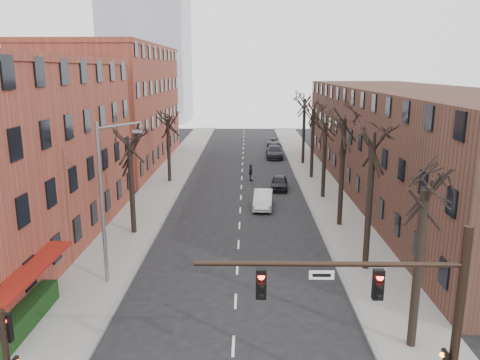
{
  "coord_description": "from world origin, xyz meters",
  "views": [
    {
      "loc": [
        0.56,
        -13.93,
        11.62
      ],
      "look_at": [
        0.07,
        18.21,
        4.0
      ],
      "focal_mm": 35.0,
      "sensor_mm": 36.0,
      "label": 1
    }
  ],
  "objects": [
    {
      "name": "sidewalk_left",
      "position": [
        -8.0,
        35.0,
        0.07
      ],
      "size": [
        4.0,
        90.0,
        0.15
      ],
      "primitive_type": "cube",
      "color": "gray",
      "rests_on": "ground"
    },
    {
      "name": "sidewalk_right",
      "position": [
        8.0,
        35.0,
        0.07
      ],
      "size": [
        4.0,
        90.0,
        0.15
      ],
      "primitive_type": "cube",
      "color": "gray",
      "rests_on": "ground"
    },
    {
      "name": "building_left_far",
      "position": [
        -16.0,
        44.0,
        7.0
      ],
      "size": [
        12.0,
        28.0,
        14.0
      ],
      "primitive_type": "cube",
      "color": "brown",
      "rests_on": "ground"
    },
    {
      "name": "building_right",
      "position": [
        16.0,
        30.0,
        5.0
      ],
      "size": [
        12.0,
        50.0,
        10.0
      ],
      "primitive_type": "cube",
      "color": "#492A22",
      "rests_on": "ground"
    },
    {
      "name": "awning_left",
      "position": [
        -9.4,
        6.0,
        0.0
      ],
      "size": [
        1.2,
        7.0,
        0.15
      ],
      "primitive_type": "cube",
      "color": "maroon",
      "rests_on": "ground"
    },
    {
      "name": "hedge",
      "position": [
        -9.5,
        5.0,
        0.65
      ],
      "size": [
        0.8,
        6.0,
        1.0
      ],
      "primitive_type": "cube",
      "color": "#183713",
      "rests_on": "sidewalk_left"
    },
    {
      "name": "tree_right_a",
      "position": [
        7.6,
        4.0,
        0.0
      ],
      "size": [
        5.2,
        5.2,
        10.0
      ],
      "primitive_type": null,
      "color": "black",
      "rests_on": "ground"
    },
    {
      "name": "tree_right_b",
      "position": [
        7.6,
        12.0,
        0.0
      ],
      "size": [
        5.2,
        5.2,
        10.8
      ],
      "primitive_type": null,
      "color": "black",
      "rests_on": "ground"
    },
    {
      "name": "tree_right_c",
      "position": [
        7.6,
        20.0,
        0.0
      ],
      "size": [
        5.2,
        5.2,
        11.6
      ],
      "primitive_type": null,
      "color": "black",
      "rests_on": "ground"
    },
    {
      "name": "tree_right_d",
      "position": [
        7.6,
        28.0,
        0.0
      ],
      "size": [
        5.2,
        5.2,
        10.0
      ],
      "primitive_type": null,
      "color": "black",
      "rests_on": "ground"
    },
    {
      "name": "tree_right_e",
      "position": [
        7.6,
        36.0,
        0.0
      ],
      "size": [
        5.2,
        5.2,
        10.8
      ],
      "primitive_type": null,
      "color": "black",
      "rests_on": "ground"
    },
    {
      "name": "tree_right_f",
      "position": [
        7.6,
        44.0,
        0.0
      ],
      "size": [
        5.2,
        5.2,
        11.6
      ],
      "primitive_type": null,
      "color": "black",
      "rests_on": "ground"
    },
    {
      "name": "tree_left_a",
      "position": [
        -7.6,
        18.0,
        0.0
      ],
      "size": [
        5.2,
        5.2,
        9.5
      ],
      "primitive_type": null,
      "color": "black",
      "rests_on": "ground"
    },
    {
      "name": "tree_left_b",
      "position": [
        -7.6,
        34.0,
        0.0
      ],
      "size": [
        5.2,
        5.2,
        9.5
      ],
      "primitive_type": null,
      "color": "black",
      "rests_on": "ground"
    },
    {
      "name": "signal_mast_arm",
      "position": [
        5.45,
        -1.0,
        4.4
      ],
      "size": [
        8.14,
        0.3,
        7.2
      ],
      "color": "black",
      "rests_on": "ground"
    },
    {
      "name": "streetlight",
      "position": [
        -7.03,
        10.0,
        5.01
      ],
      "size": [
        2.45,
        0.22,
        9.03
      ],
      "color": "slate",
      "rests_on": "ground"
    },
    {
      "name": "silver_sedan",
      "position": [
        1.95,
        24.8,
        0.74
      ],
      "size": [
        1.87,
        4.58,
        1.48
      ],
      "primitive_type": "imported",
      "rotation": [
        0.0,
        0.0,
        -0.07
      ],
      "color": "silver",
      "rests_on": "ground"
    },
    {
      "name": "parked_car_near",
      "position": [
        3.8,
        31.24,
        0.69
      ],
      "size": [
        1.93,
        4.14,
        1.37
      ],
      "primitive_type": "imported",
      "rotation": [
        0.0,
        0.0,
        -0.08
      ],
      "color": "black",
      "rests_on": "ground"
    },
    {
      "name": "parked_car_mid",
      "position": [
        4.25,
        48.22,
        0.79
      ],
      "size": [
        2.28,
        5.46,
        1.58
      ],
      "primitive_type": "imported",
      "rotation": [
        0.0,
        0.0,
        -0.01
      ],
      "color": "black",
      "rests_on": "ground"
    },
    {
      "name": "parked_car_far",
      "position": [
        4.66,
        58.44,
        0.58
      ],
      "size": [
        2.08,
        4.26,
        1.17
      ],
      "primitive_type": "imported",
      "rotation": [
        0.0,
        0.0,
        -0.03
      ],
      "color": "#55585D",
      "rests_on": "ground"
    },
    {
      "name": "pedestrian_crossing",
      "position": [
        0.97,
        34.71,
        0.89
      ],
      "size": [
        0.45,
        1.05,
        1.79
      ],
      "primitive_type": "imported",
      "rotation": [
        0.0,
        0.0,
        1.58
      ],
      "color": "black",
      "rests_on": "ground"
    }
  ]
}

